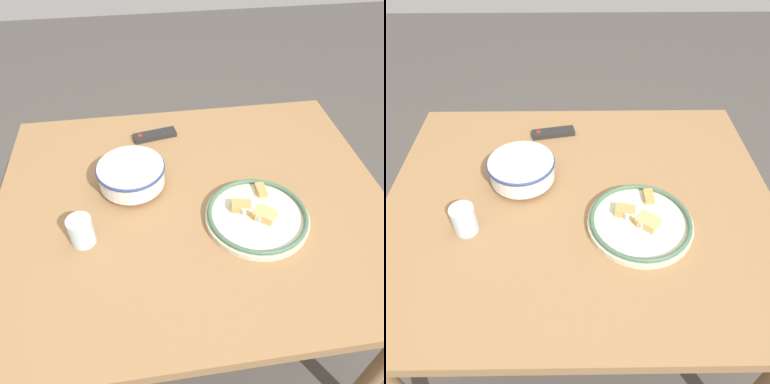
% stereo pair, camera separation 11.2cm
% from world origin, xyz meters
% --- Properties ---
extents(ground_plane, '(8.00, 8.00, 0.00)m').
position_xyz_m(ground_plane, '(0.00, 0.00, 0.00)').
color(ground_plane, '#4C4742').
extents(dining_table, '(1.26, 1.06, 0.77)m').
position_xyz_m(dining_table, '(0.00, 0.00, 0.69)').
color(dining_table, olive).
rests_on(dining_table, ground_plane).
extents(noodle_bowl, '(0.23, 0.23, 0.09)m').
position_xyz_m(noodle_bowl, '(-0.19, 0.09, 0.82)').
color(noodle_bowl, silver).
rests_on(noodle_bowl, dining_table).
extents(food_plate, '(0.32, 0.32, 0.04)m').
position_xyz_m(food_plate, '(0.18, -0.11, 0.79)').
color(food_plate, beige).
rests_on(food_plate, dining_table).
extents(tv_remote, '(0.17, 0.08, 0.02)m').
position_xyz_m(tv_remote, '(-0.10, 0.36, 0.78)').
color(tv_remote, black).
rests_on(tv_remote, dining_table).
extents(drinking_glass, '(0.07, 0.07, 0.09)m').
position_xyz_m(drinking_glass, '(-0.34, -0.12, 0.82)').
color(drinking_glass, silver).
rests_on(drinking_glass, dining_table).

